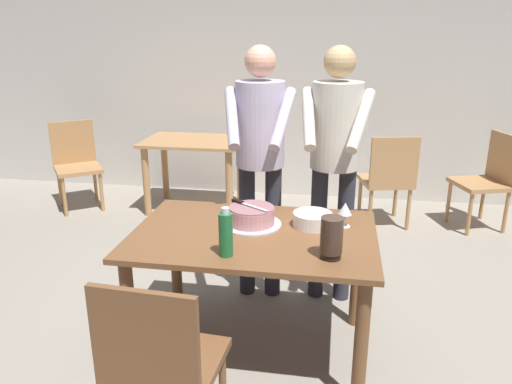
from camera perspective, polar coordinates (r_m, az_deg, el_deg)
ground_plane at (r=3.09m, az=-0.24°, el=-17.62°), size 14.00×14.00×0.00m
back_wall at (r=5.50m, az=5.21°, el=13.39°), size 10.00×0.12×2.70m
main_dining_table at (r=2.77m, az=-0.26°, el=-7.00°), size 1.33×0.90×0.75m
cake_on_platter at (r=2.80m, az=-0.51°, el=-2.87°), size 0.34×0.34×0.11m
cake_knife at (r=2.82m, az=-1.56°, el=-1.28°), size 0.24×0.17×0.02m
plate_stack at (r=2.81m, az=6.53°, el=-3.17°), size 0.22×0.22×0.08m
wine_glass_near at (r=2.80m, az=10.23°, el=-2.00°), size 0.08×0.08×0.14m
water_bottle at (r=2.41m, az=-3.50°, el=-4.83°), size 0.07×0.07×0.25m
hurricane_lamp at (r=2.41m, az=8.70°, el=-5.22°), size 0.11×0.11×0.21m
person_cutting_cake at (r=3.25m, az=0.47°, el=5.20°), size 0.47×0.56×1.72m
person_standing_beside at (r=3.24m, az=9.11°, el=4.93°), size 0.47×0.56×1.72m
chair_near_side at (r=2.21m, az=-10.89°, el=-18.75°), size 0.47×0.47×0.90m
background_table at (r=5.13m, az=-7.14°, el=4.21°), size 1.00×0.70×0.74m
background_chair_0 at (r=4.79m, az=15.00°, el=1.66°), size 0.53×0.53×0.90m
background_chair_1 at (r=5.51m, az=-20.00°, el=3.31°), size 0.62×0.62×0.90m
background_chair_2 at (r=5.11m, az=25.19°, el=1.53°), size 0.56×0.56×0.90m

